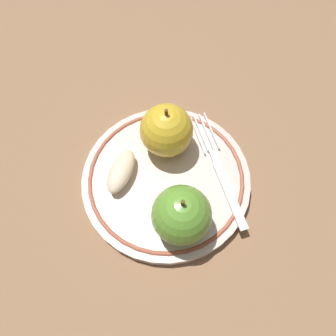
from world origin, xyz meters
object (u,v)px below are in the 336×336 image
object	(u,v)px
apple_red_whole	(181,215)
fork	(220,171)
plate	(168,177)
apple_second_whole	(166,130)
apple_slice_front	(121,171)

from	to	relation	value
apple_red_whole	fork	xyz separation A→B (m)	(0.01, -0.09, -0.04)
plate	apple_second_whole	world-z (taller)	apple_second_whole
apple_red_whole	apple_second_whole	distance (m)	0.12
apple_second_whole	fork	xyz separation A→B (m)	(-0.09, -0.02, -0.04)
apple_red_whole	apple_slice_front	bearing A→B (deg)	1.17
plate	apple_second_whole	distance (m)	0.07
apple_slice_front	plate	bearing A→B (deg)	109.06
apple_red_whole	apple_slice_front	world-z (taller)	apple_red_whole
apple_red_whole	apple_second_whole	world-z (taller)	same
apple_slice_front	fork	world-z (taller)	apple_slice_front
plate	apple_red_whole	distance (m)	0.09
apple_second_whole	apple_red_whole	bearing A→B (deg)	141.27
apple_red_whole	apple_second_whole	xyz separation A→B (m)	(0.10, -0.08, 0.00)
plate	apple_red_whole	world-z (taller)	apple_red_whole
apple_slice_front	apple_red_whole	bearing A→B (deg)	67.20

